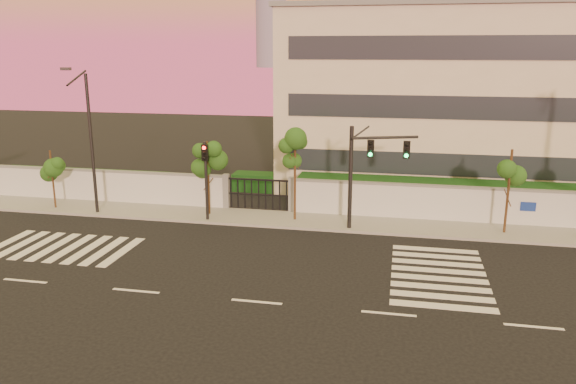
% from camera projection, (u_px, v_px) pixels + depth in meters
% --- Properties ---
extents(ground, '(120.00, 120.00, 0.00)m').
position_uv_depth(ground, '(257.00, 302.00, 21.52)').
color(ground, black).
rests_on(ground, ground).
extents(sidewalk, '(60.00, 3.00, 0.15)m').
position_uv_depth(sidewalk, '(304.00, 221.00, 31.47)').
color(sidewalk, gray).
rests_on(sidewalk, ground).
extents(perimeter_wall, '(60.00, 0.36, 2.20)m').
position_uv_depth(perimeter_wall, '(310.00, 197.00, 32.63)').
color(perimeter_wall, silver).
rests_on(perimeter_wall, ground).
extents(hedge_row, '(41.00, 4.25, 1.80)m').
position_uv_depth(hedge_row, '(334.00, 191.00, 35.09)').
color(hedge_row, '#12330F').
rests_on(hedge_row, ground).
extents(institutional_building, '(24.40, 12.40, 12.25)m').
position_uv_depth(institutional_building, '(460.00, 97.00, 39.13)').
color(institutional_building, beige).
rests_on(institutional_building, ground).
extents(road_markings, '(57.00, 7.62, 0.02)m').
position_uv_depth(road_markings, '(244.00, 263.00, 25.39)').
color(road_markings, silver).
rests_on(road_markings, ground).
extents(street_tree_b, '(1.40, 1.12, 3.63)m').
position_uv_depth(street_tree_b, '(52.00, 166.00, 33.23)').
color(street_tree_b, '#382314').
rests_on(street_tree_b, ground).
extents(street_tree_c, '(1.51, 1.20, 4.40)m').
position_uv_depth(street_tree_c, '(208.00, 161.00, 31.81)').
color(street_tree_c, '#382314').
rests_on(street_tree_c, ground).
extents(street_tree_d, '(1.62, 1.29, 5.21)m').
position_uv_depth(street_tree_d, '(295.00, 155.00, 30.59)').
color(street_tree_d, '#382314').
rests_on(street_tree_d, ground).
extents(street_tree_e, '(1.58, 1.26, 4.53)m').
position_uv_depth(street_tree_e, '(510.00, 172.00, 28.48)').
color(street_tree_e, '#382314').
rests_on(street_tree_e, ground).
extents(traffic_signal_main, '(3.47, 1.26, 5.60)m').
position_uv_depth(traffic_signal_main, '(364.00, 166.00, 29.02)').
color(traffic_signal_main, black).
rests_on(traffic_signal_main, ground).
extents(traffic_signal_secondary, '(0.35, 0.34, 4.56)m').
position_uv_depth(traffic_signal_secondary, '(206.00, 171.00, 30.79)').
color(traffic_signal_secondary, black).
rests_on(traffic_signal_secondary, ground).
extents(streetlight_west, '(0.51, 2.04, 8.50)m').
position_uv_depth(streetlight_west, '(89.00, 137.00, 31.63)').
color(streetlight_west, black).
rests_on(streetlight_west, ground).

